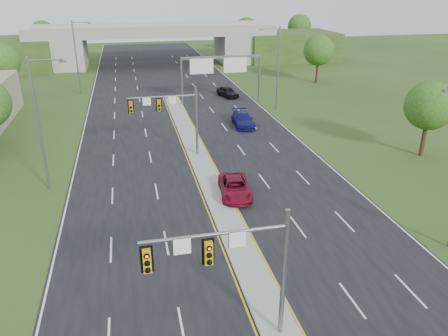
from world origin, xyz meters
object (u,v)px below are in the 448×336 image
sign_gantry (220,66)px  overpass (154,47)px  car_far_b (243,119)px  signal_mast_near (237,261)px  car_far_a (235,188)px  signal_mast_far (173,111)px  car_far_c (228,92)px

sign_gantry → overpass: overpass is taller
sign_gantry → car_far_b: 12.23m
signal_mast_near → overpass: overpass is taller
sign_gantry → overpass: (-6.68, 35.08, -1.69)m
car_far_a → car_far_b: bearing=79.7°
car_far_a → signal_mast_far: bearing=118.0°
sign_gantry → car_far_c: 5.85m
overpass → car_far_c: size_ratio=17.68×
car_far_b → signal_mast_far: bearing=-133.5°
car_far_a → car_far_c: bearing=84.5°
sign_gantry → car_far_b: sign_gantry is taller
car_far_b → car_far_c: car_far_b is taller
car_far_a → car_far_b: (5.52, 18.19, 0.07)m
signal_mast_far → sign_gantry: (8.95, 19.99, 0.51)m
signal_mast_near → car_far_b: size_ratio=1.29×
overpass → car_far_a: bearing=-88.7°
car_far_b → car_far_c: (1.50, 14.71, -0.02)m
car_far_c → car_far_a: bearing=-119.3°
signal_mast_far → car_far_a: (3.76, -9.59, -3.99)m
car_far_a → car_far_b: size_ratio=0.95×
signal_mast_far → overpass: (2.26, 55.07, -1.17)m
sign_gantry → overpass: 35.75m
signal_mast_near → car_far_c: signal_mast_near is taller
signal_mast_near → sign_gantry: size_ratio=0.60×
signal_mast_near → overpass: size_ratio=0.09×
signal_mast_far → overpass: bearing=87.6°
signal_mast_far → car_far_a: size_ratio=1.35×
sign_gantry → car_far_a: sign_gantry is taller
signal_mast_near → signal_mast_far: 25.00m
car_far_c → overpass: bearing=87.8°
signal_mast_near → signal_mast_far: bearing=90.0°
car_far_c → signal_mast_far: bearing=-132.1°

